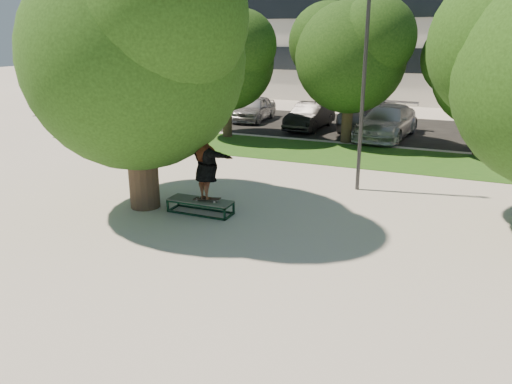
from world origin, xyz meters
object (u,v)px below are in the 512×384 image
at_px(lamppost, 363,88).
at_px(grind_box, 200,206).
at_px(car_dark, 310,116).
at_px(car_grey, 368,114).
at_px(tree_left, 134,45).
at_px(car_silver_a, 254,108).
at_px(car_silver_b, 387,122).
at_px(bystander, 143,174).

xyz_separation_m(lamppost, grind_box, (-3.50, -3.85, -2.96)).
relative_size(car_dark, car_grey, 0.73).
bearing_deg(tree_left, car_dark, 86.49).
bearing_deg(tree_left, lamppost, 36.42).
bearing_deg(car_dark, car_silver_a, 163.28).
distance_m(tree_left, car_silver_b, 14.03).
xyz_separation_m(car_silver_a, car_dark, (3.69, -1.34, -0.00)).
xyz_separation_m(car_grey, car_silver_b, (1.26, -1.91, -0.03)).
bearing_deg(tree_left, bystander, 123.39).
bearing_deg(car_silver_b, grind_box, -97.02).
bearing_deg(bystander, car_silver_a, 103.52).
bearing_deg(lamppost, grind_box, -132.26).
distance_m(tree_left, car_grey, 15.43).
bearing_deg(car_grey, lamppost, -85.51).
distance_m(lamppost, car_dark, 10.73).
bearing_deg(car_grey, car_silver_b, -61.49).
height_order(lamppost, grind_box, lamppost).
bearing_deg(car_silver_b, tree_left, -104.37).
distance_m(car_silver_a, car_silver_b, 7.92).
relative_size(grind_box, car_silver_a, 0.45).
bearing_deg(grind_box, car_silver_b, 76.62).
bearing_deg(car_grey, grind_box, -101.70).
distance_m(bystander, car_grey, 14.76).
relative_size(lamppost, car_silver_a, 1.53).
height_order(car_silver_a, car_grey, car_grey).
bearing_deg(car_dark, grind_box, -82.48).
relative_size(bystander, car_grey, 0.29).
relative_size(bystander, car_dark, 0.40).
bearing_deg(lamppost, tree_left, -143.58).
height_order(lamppost, car_silver_a, lamppost).
bearing_deg(car_dark, bystander, -91.08).
bearing_deg(car_silver_b, bystander, -105.56).
xyz_separation_m(tree_left, grind_box, (1.79, 0.05, -4.23)).
bearing_deg(tree_left, car_silver_b, 69.27).
bearing_deg(grind_box, car_silver_a, 107.66).
distance_m(tree_left, lamppost, 6.70).
xyz_separation_m(tree_left, car_silver_b, (4.79, 12.67, -3.67)).
bearing_deg(car_dark, car_silver_b, -6.35).
bearing_deg(bystander, car_silver_b, 71.06).
height_order(tree_left, lamppost, tree_left).
bearing_deg(car_grey, car_dark, -160.52).
distance_m(car_dark, car_grey, 2.99).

